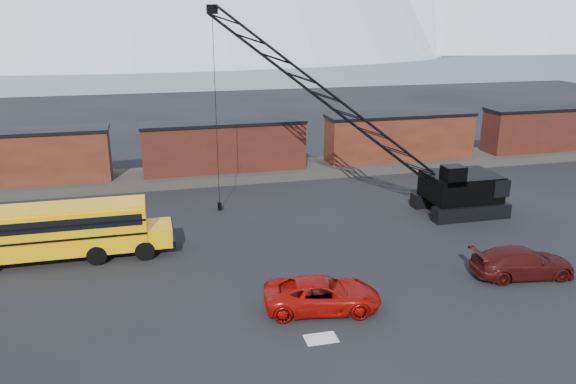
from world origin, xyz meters
name	(u,v)px	position (x,y,z in m)	size (l,w,h in m)	color
ground	(287,297)	(0.00, 0.00, 0.00)	(160.00, 160.00, 0.00)	black
gravel_berm	(225,174)	(0.00, 22.00, 0.35)	(120.00, 5.00, 0.70)	#403A34
boxcar_west_near	(19,157)	(-16.00, 22.00, 2.76)	(13.70, 3.10, 4.17)	#411A12
boxcar_mid	(224,146)	(0.00, 22.00, 2.76)	(13.70, 3.10, 4.17)	#4D1915
boxcar_east_near	(400,137)	(16.00, 22.00, 2.76)	(13.70, 3.10, 4.17)	#411A12
boxcar_east_far	(551,128)	(32.00, 22.00, 2.76)	(13.70, 3.10, 4.17)	#4D1915
snow_patch	(321,339)	(0.50, -4.00, 0.01)	(1.40, 0.90, 0.02)	silver
school_bus	(61,230)	(-11.22, 7.40, 1.79)	(11.65, 2.65, 3.19)	#F9AE05
red_pickup	(322,294)	(1.31, -1.56, 0.77)	(2.54, 5.51, 1.53)	#A70D08
maroon_suv	(523,262)	(12.67, -0.75, 0.79)	(2.21, 5.43, 1.58)	#3C0E0A
crawler_crane	(333,102)	(6.00, 11.47, 7.80)	(19.63, 6.92, 14.15)	black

